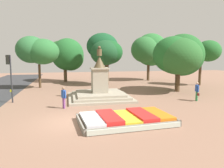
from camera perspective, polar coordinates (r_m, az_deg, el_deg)
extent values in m
plane|color=#8C6651|center=(13.99, -10.23, -9.59)|extent=(82.32, 82.32, 0.00)
cube|color=#38281C|center=(13.54, 3.60, -9.38)|extent=(5.70, 3.50, 0.31)
cube|color=gray|center=(12.13, 6.18, -11.34)|extent=(5.66, 0.56, 0.35)
cube|color=gray|center=(14.98, 1.54, -7.63)|extent=(5.66, 0.56, 0.35)
cube|color=gray|center=(12.90, -8.31, -10.21)|extent=(0.36, 3.27, 0.35)
cube|color=gray|center=(14.68, 13.99, -8.17)|extent=(0.36, 3.27, 0.35)
cube|color=white|center=(12.94, -5.32, -9.08)|extent=(1.28, 2.95, 0.18)
cube|color=red|center=(13.16, -0.76, -8.59)|extent=(1.28, 2.95, 0.26)
cube|color=yellow|center=(13.48, 3.61, -8.50)|extent=(1.28, 2.95, 0.12)
cube|color=red|center=(13.85, 7.76, -7.89)|extent=(1.28, 2.95, 0.23)
cube|color=orange|center=(14.30, 11.65, -7.58)|extent=(1.28, 2.95, 0.19)
cube|color=#B2BCAD|center=(12.08, 6.27, -11.43)|extent=(5.38, 0.63, 0.28)
cube|color=#9E947F|center=(20.91, -3.23, -3.52)|extent=(5.84, 5.84, 0.20)
cube|color=gray|center=(20.87, -3.24, -2.98)|extent=(5.08, 5.08, 0.20)
cube|color=gray|center=(20.83, -3.24, -2.44)|extent=(4.32, 4.32, 0.20)
cube|color=#9E937F|center=(20.66, -3.27, 0.86)|extent=(1.43, 1.43, 2.21)
cube|color=#9E937F|center=(20.56, -3.29, 4.10)|extent=(1.69, 1.69, 0.12)
cone|color=brown|center=(20.53, -3.30, 5.80)|extent=(1.07, 1.07, 1.10)
cylinder|color=brown|center=(20.53, -3.32, 8.22)|extent=(0.46, 0.46, 0.64)
sphere|color=brown|center=(20.54, -3.33, 9.51)|extent=(0.28, 0.28, 0.28)
cylinder|color=brown|center=(20.80, -3.05, 8.57)|extent=(0.36, 0.54, 0.40)
cylinder|color=#2D2D33|center=(20.62, -24.81, 1.17)|extent=(0.12, 0.12, 4.12)
cube|color=black|center=(20.58, -25.59, 5.76)|extent=(0.26, 0.29, 0.80)
cylinder|color=#4B0808|center=(20.62, -25.99, 6.48)|extent=(0.04, 0.14, 0.14)
cylinder|color=#543E08|center=(20.63, -25.95, 5.74)|extent=(0.04, 0.14, 0.14)
cylinder|color=green|center=(20.63, -25.91, 5.00)|extent=(0.04, 0.14, 0.14)
cube|color=gold|center=(20.77, -24.92, -1.61)|extent=(0.11, 0.17, 0.20)
cylinder|color=#338C4C|center=(21.25, 21.15, -2.94)|extent=(0.13, 0.13, 0.85)
cylinder|color=#338C4C|center=(21.08, 21.33, -3.02)|extent=(0.13, 0.13, 0.85)
cube|color=#264CA5|center=(21.05, 21.33, -1.02)|extent=(0.28, 0.41, 0.61)
cylinder|color=#264CA5|center=(21.27, 21.08, -1.01)|extent=(0.09, 0.09, 0.58)
cylinder|color=#264CA5|center=(20.84, 21.58, -1.20)|extent=(0.09, 0.09, 0.58)
sphere|color=tan|center=(20.99, 21.39, 0.17)|extent=(0.22, 0.22, 0.22)
cube|color=#591E19|center=(20.86, 21.58, -2.55)|extent=(0.17, 0.30, 0.22)
cylinder|color=#8C4C99|center=(17.27, -12.33, -4.93)|extent=(0.13, 0.13, 0.84)
cylinder|color=#8C4C99|center=(17.43, -12.60, -4.83)|extent=(0.13, 0.13, 0.84)
cube|color=#264CA5|center=(17.21, -12.53, -2.55)|extent=(0.37, 0.44, 0.59)
cylinder|color=#264CA5|center=(17.01, -12.16, -2.76)|extent=(0.09, 0.09, 0.56)
cylinder|color=#264CA5|center=(17.43, -12.89, -2.54)|extent=(0.09, 0.09, 0.56)
sphere|color=#8C664C|center=(17.14, -12.57, -1.12)|extent=(0.22, 0.22, 0.22)
cylinder|color=#4C3823|center=(32.36, 21.99, 2.68)|extent=(0.36, 0.36, 3.38)
ellipsoid|color=#255927|center=(32.50, 20.53, 7.86)|extent=(2.92, 2.94, 2.59)
ellipsoid|color=#225E27|center=(32.27, 23.92, 7.90)|extent=(3.26, 3.19, 2.85)
cylinder|color=#4C3823|center=(36.35, 9.45, 3.59)|extent=(0.44, 0.44, 3.38)
ellipsoid|color=#2A6C30|center=(36.91, 10.22, 8.80)|extent=(5.41, 4.65, 5.31)
ellipsoid|color=#2C6730|center=(35.51, 8.53, 8.87)|extent=(4.37, 4.05, 4.12)
cylinder|color=brown|center=(30.33, -1.38, 2.78)|extent=(0.55, 0.55, 3.21)
ellipsoid|color=#174A26|center=(30.99, -2.54, 9.84)|extent=(4.40, 3.96, 3.64)
ellipsoid|color=#1B4A26|center=(29.62, -1.72, 8.18)|extent=(4.08, 4.34, 3.36)
ellipsoid|color=#184E22|center=(29.72, -0.95, 8.27)|extent=(3.87, 3.85, 3.22)
cylinder|color=#4C3823|center=(25.85, 16.72, 0.43)|extent=(0.54, 0.54, 2.11)
ellipsoid|color=#275D28|center=(24.69, 16.81, 7.00)|extent=(4.95, 5.14, 3.97)
ellipsoid|color=#205F26|center=(24.58, 15.76, 7.37)|extent=(4.45, 4.23, 3.94)
ellipsoid|color=#225B26|center=(26.49, 17.87, 7.22)|extent=(4.82, 5.10, 4.78)
cylinder|color=#4C3823|center=(29.11, -18.36, 1.98)|extent=(0.30, 0.30, 2.98)
ellipsoid|color=#2C6735|center=(28.46, -20.36, 8.42)|extent=(3.62, 3.74, 3.25)
ellipsoid|color=#2A6932|center=(27.93, -17.67, 8.06)|extent=(3.95, 3.66, 3.09)
cylinder|color=brown|center=(35.05, -12.08, 2.44)|extent=(0.51, 0.51, 2.22)
ellipsoid|color=#275A25|center=(35.91, -13.14, 8.42)|extent=(4.17, 4.17, 3.23)
ellipsoid|color=#215C25|center=(34.34, -10.83, 6.69)|extent=(4.10, 3.52, 3.87)
ellipsoid|color=#225F29|center=(34.45, -11.54, 7.58)|extent=(4.93, 4.85, 4.91)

